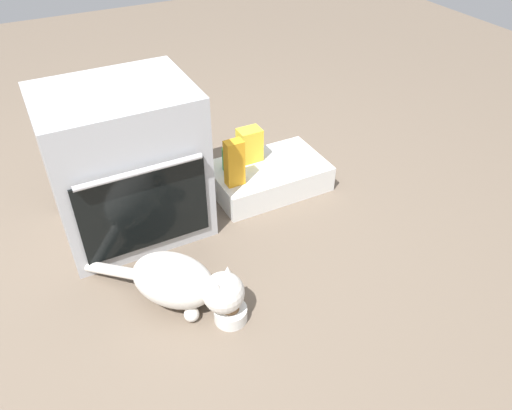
# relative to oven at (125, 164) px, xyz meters

# --- Properties ---
(ground) EXTENTS (8.00, 8.00, 0.00)m
(ground) POSITION_rel_oven_xyz_m (0.01, -0.37, -0.35)
(ground) COLOR #6B5B4C
(oven) EXTENTS (0.65, 0.56, 0.71)m
(oven) POSITION_rel_oven_xyz_m (0.00, 0.00, 0.00)
(oven) COLOR #B7BABF
(oven) RESTS_ON ground
(pantry_cabinet) EXTENTS (0.60, 0.38, 0.14)m
(pantry_cabinet) POSITION_rel_oven_xyz_m (0.72, -0.02, -0.28)
(pantry_cabinet) COLOR white
(pantry_cabinet) RESTS_ON ground
(food_bowl) EXTENTS (0.13, 0.13, 0.09)m
(food_bowl) POSITION_rel_oven_xyz_m (0.16, -0.75, -0.32)
(food_bowl) COLOR white
(food_bowl) RESTS_ON ground
(cat) EXTENTS (0.54, 0.60, 0.24)m
(cat) POSITION_rel_oven_xyz_m (0.03, -0.59, -0.23)
(cat) COLOR silver
(cat) RESTS_ON ground
(juice_carton) EXTENTS (0.09, 0.06, 0.24)m
(juice_carton) POSITION_rel_oven_xyz_m (0.50, -0.09, -0.09)
(juice_carton) COLOR orange
(juice_carton) RESTS_ON pantry_cabinet
(snack_bag) EXTENTS (0.12, 0.09, 0.18)m
(snack_bag) POSITION_rel_oven_xyz_m (0.66, 0.07, -0.12)
(snack_bag) COLOR yellow
(snack_bag) RESTS_ON pantry_cabinet
(soda_can) EXTENTS (0.07, 0.07, 0.12)m
(soda_can) POSITION_rel_oven_xyz_m (0.53, 0.05, -0.15)
(soda_can) COLOR green
(soda_can) RESTS_ON pantry_cabinet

